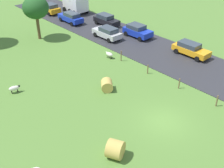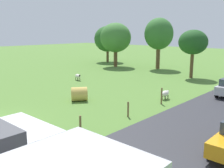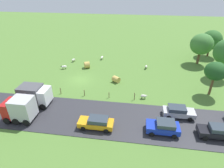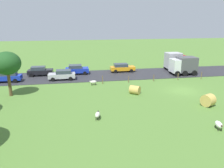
% 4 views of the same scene
% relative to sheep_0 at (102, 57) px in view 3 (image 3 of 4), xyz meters
% --- Properties ---
extents(ground_plane, '(160.00, 160.00, 0.00)m').
position_rel_sheep_0_xyz_m(ground_plane, '(11.12, -2.14, -0.50)').
color(ground_plane, '#517A33').
extents(road_strip, '(8.00, 80.00, 0.06)m').
position_rel_sheep_0_xyz_m(road_strip, '(21.57, -2.14, -0.47)').
color(road_strip, '#2D2D33').
rests_on(road_strip, ground_plane).
extents(sheep_0, '(1.24, 0.70, 0.76)m').
position_rel_sheep_0_xyz_m(sheep_0, '(0.00, 0.00, 0.00)').
color(sheep_0, white).
rests_on(sheep_0, ground_plane).
extents(sheep_1, '(0.56, 1.08, 0.74)m').
position_rel_sheep_0_xyz_m(sheep_1, '(15.85, 9.95, -0.00)').
color(sheep_1, silver).
rests_on(sheep_1, ground_plane).
extents(sheep_2, '(1.16, 0.68, 0.73)m').
position_rel_sheep_0_xyz_m(sheep_2, '(3.98, 10.55, -0.00)').
color(sheep_2, silver).
rests_on(sheep_2, ground_plane).
extents(sheep_3, '(0.93, 1.32, 0.78)m').
position_rel_sheep_0_xyz_m(sheep_3, '(6.59, -7.09, 0.02)').
color(sheep_3, white).
rests_on(sheep_3, ground_plane).
extents(sheep_4, '(1.24, 0.79, 0.74)m').
position_rel_sheep_0_xyz_m(sheep_4, '(2.38, -6.35, -0.00)').
color(sheep_4, silver).
rests_on(sheep_4, ground_plane).
extents(hay_bale_0, '(1.67, 1.70, 1.13)m').
position_rel_sheep_0_xyz_m(hay_bale_0, '(10.90, 4.83, 0.06)').
color(hay_bale_0, tan).
rests_on(hay_bale_0, ground_plane).
extents(hay_bale_1, '(1.74, 1.61, 1.40)m').
position_rel_sheep_0_xyz_m(hay_bale_1, '(5.35, -2.30, 0.20)').
color(hay_bale_1, tan).
rests_on(hay_bale_1, ground_plane).
extents(tree_1, '(4.85, 4.85, 6.88)m').
position_rel_sheep_0_xyz_m(tree_1, '(-0.65, 22.34, 4.06)').
color(tree_1, brown).
rests_on(tree_1, ground_plane).
extents(tree_2, '(3.42, 3.42, 5.76)m').
position_rel_sheep_0_xyz_m(tree_2, '(12.87, 20.96, 3.76)').
color(tree_2, brown).
rests_on(tree_2, ground_plane).
extents(tree_3, '(4.81, 4.81, 6.50)m').
position_rel_sheep_0_xyz_m(tree_3, '(-5.93, 26.10, 3.68)').
color(tree_3, brown).
rests_on(tree_3, ground_plane).
extents(fence_post_0, '(0.12, 0.12, 1.21)m').
position_rel_sheep_0_xyz_m(fence_post_0, '(16.38, -8.05, 0.11)').
color(fence_post_0, brown).
rests_on(fence_post_0, ground_plane).
extents(fence_post_1, '(0.12, 0.12, 1.14)m').
position_rel_sheep_0_xyz_m(fence_post_1, '(16.38, -3.91, 0.07)').
color(fence_post_1, brown).
rests_on(fence_post_1, ground_plane).
extents(fence_post_2, '(0.12, 0.12, 1.11)m').
position_rel_sheep_0_xyz_m(fence_post_2, '(16.38, 0.22, 0.06)').
color(fence_post_2, brown).
rests_on(fence_post_2, ground_plane).
extents(fence_post_3, '(0.12, 0.12, 1.03)m').
position_rel_sheep_0_xyz_m(fence_post_3, '(16.38, 4.35, 0.01)').
color(fence_post_3, brown).
rests_on(fence_post_3, ground_plane).
extents(fence_post_4, '(0.12, 0.12, 1.29)m').
position_rel_sheep_0_xyz_m(fence_post_4, '(16.38, 8.49, 0.15)').
color(fence_post_4, brown).
rests_on(fence_post_4, ground_plane).
extents(truck_0, '(2.80, 4.40, 3.12)m').
position_rel_sheep_0_xyz_m(truck_0, '(19.75, -6.48, 1.25)').
color(truck_0, white).
rests_on(truck_0, road_strip).
extents(truck_2, '(2.72, 3.91, 3.36)m').
position_rel_sheep_0_xyz_m(truck_2, '(23.40, -6.65, 1.32)').
color(truck_2, '#B21919').
rests_on(truck_2, road_strip).
extents(car_0, '(2.03, 4.30, 1.58)m').
position_rel_sheep_0_xyz_m(car_0, '(19.74, 14.68, 0.38)').
color(car_0, '#B7B7BC').
rests_on(car_0, road_strip).
extents(car_2, '(2.20, 4.10, 1.66)m').
position_rel_sheep_0_xyz_m(car_2, '(23.20, 12.30, 0.42)').
color(car_2, '#1933B2').
rests_on(car_2, road_strip).
extents(car_3, '(1.97, 4.56, 1.55)m').
position_rel_sheep_0_xyz_m(car_3, '(23.57, 3.87, 0.37)').
color(car_3, orange).
rests_on(car_3, road_strip).
extents(car_4, '(1.96, 4.26, 1.61)m').
position_rel_sheep_0_xyz_m(car_4, '(23.09, 18.66, 0.40)').
color(car_4, black).
rests_on(car_4, road_strip).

